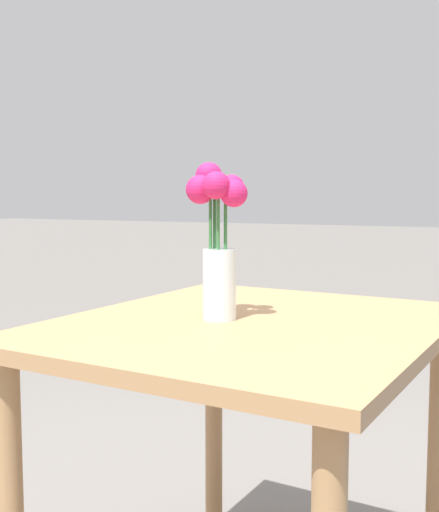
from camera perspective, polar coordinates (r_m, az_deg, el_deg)
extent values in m
cube|color=tan|center=(1.36, 2.85, -6.35)|extent=(0.81, 0.93, 0.03)
cylinder|color=tan|center=(1.93, -0.51, -14.41)|extent=(0.05, 0.05, 0.73)
cylinder|color=tan|center=(1.72, 18.82, -17.25)|extent=(0.05, 0.05, 0.73)
cylinder|color=silver|center=(1.36, 0.00, -2.53)|extent=(0.07, 0.07, 0.15)
cylinder|color=silver|center=(1.36, 0.00, -3.78)|extent=(0.06, 0.06, 0.08)
cylinder|color=#337038|center=(1.34, 0.54, -0.27)|extent=(0.01, 0.01, 0.24)
sphere|color=#D11E60|center=(1.32, 1.29, 5.59)|extent=(0.06, 0.06, 0.06)
cylinder|color=#337038|center=(1.36, 0.50, 0.15)|extent=(0.01, 0.01, 0.26)
sphere|color=#D11E60|center=(1.37, 1.10, 6.17)|extent=(0.05, 0.05, 0.05)
cylinder|color=#337038|center=(1.36, -0.44, 0.61)|extent=(0.01, 0.01, 0.28)
sphere|color=#D11E60|center=(1.38, -1.00, 7.15)|extent=(0.06, 0.06, 0.06)
cylinder|color=#337038|center=(1.35, -0.81, -0.08)|extent=(0.01, 0.01, 0.25)
sphere|color=#D11E60|center=(1.35, -1.72, 5.93)|extent=(0.06, 0.06, 0.06)
cylinder|color=#337038|center=(1.34, -0.12, 0.06)|extent=(0.01, 0.01, 0.26)
sphere|color=#D11E60|center=(1.31, -0.30, 6.31)|extent=(0.06, 0.06, 0.06)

